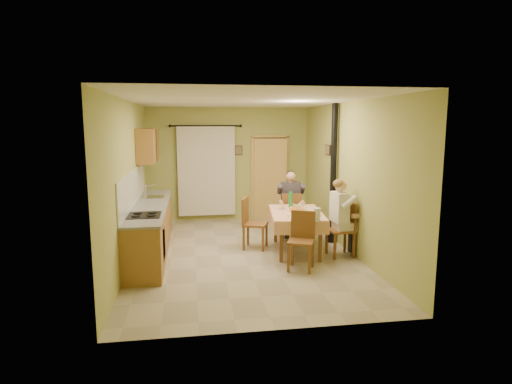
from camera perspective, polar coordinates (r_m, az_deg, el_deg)
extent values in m
cube|color=tan|center=(8.03, -1.67, -8.29)|extent=(4.00, 6.00, 0.01)
cube|color=tan|center=(10.69, -3.70, 3.70)|extent=(4.00, 0.04, 2.80)
cube|color=tan|center=(4.80, 2.69, -2.86)|extent=(4.00, 0.04, 2.80)
cube|color=tan|center=(7.74, -16.57, 1.31)|extent=(0.04, 6.00, 2.80)
cube|color=tan|center=(8.21, 12.27, 1.91)|extent=(0.04, 6.00, 2.80)
cube|color=white|center=(7.68, -1.77, 12.09)|extent=(4.00, 6.00, 0.04)
cube|color=olive|center=(8.28, -13.84, -4.86)|extent=(0.60, 3.60, 0.88)
cube|color=gray|center=(8.18, -13.96, -1.73)|extent=(0.64, 3.64, 0.04)
cube|color=white|center=(8.16, -16.05, 0.51)|extent=(0.02, 3.60, 0.66)
cube|color=silver|center=(8.96, -13.52, -0.69)|extent=(0.42, 0.42, 0.03)
cube|color=black|center=(7.20, -14.67, -3.00)|extent=(0.52, 0.56, 0.02)
cube|color=black|center=(7.28, -12.19, -6.62)|extent=(0.01, 0.55, 0.55)
cube|color=olive|center=(9.36, -14.24, 6.06)|extent=(0.35, 1.40, 0.70)
cylinder|color=black|center=(10.49, -6.72, 8.75)|extent=(1.70, 0.04, 0.04)
cube|color=silver|center=(10.58, -6.62, 2.78)|extent=(1.40, 0.06, 2.20)
cube|color=black|center=(10.86, 1.85, 1.83)|extent=(0.84, 0.03, 2.06)
cube|color=tan|center=(10.77, -0.49, 1.78)|extent=(0.06, 0.06, 2.12)
cube|color=tan|center=(10.94, 4.19, 1.87)|extent=(0.06, 0.06, 2.12)
cube|color=tan|center=(10.77, 1.90, 7.43)|extent=(0.96, 0.06, 0.06)
cube|color=tan|center=(10.78, 1.91, 1.72)|extent=(0.81, 0.18, 2.04)
cube|color=#E2A679|center=(8.07, 5.41, -2.80)|extent=(1.12, 1.66, 0.04)
cube|color=#E2A679|center=(7.34, 6.16, -4.89)|extent=(0.93, 0.13, 0.22)
cube|color=#E2A679|center=(8.85, 4.78, -2.47)|extent=(0.93, 0.13, 0.22)
cube|color=#E2A679|center=(8.05, 2.08, -3.60)|extent=(0.21, 1.55, 0.22)
cube|color=#E2A679|center=(8.17, 8.68, -3.52)|extent=(0.21, 1.55, 0.22)
cylinder|color=white|center=(8.66, 4.84, -1.79)|extent=(0.25, 0.25, 0.02)
ellipsoid|color=#CC7233|center=(8.65, 4.84, -1.65)|extent=(0.12, 0.12, 0.05)
cylinder|color=white|center=(7.51, 5.97, -3.48)|extent=(0.25, 0.25, 0.02)
ellipsoid|color=#CC7233|center=(7.50, 5.97, -3.32)|extent=(0.12, 0.12, 0.05)
cylinder|color=white|center=(7.81, 7.82, -3.04)|extent=(0.25, 0.25, 0.02)
ellipsoid|color=#CC7233|center=(7.80, 7.83, -2.88)|extent=(0.12, 0.12, 0.05)
cylinder|color=white|center=(8.26, 3.43, -2.30)|extent=(0.25, 0.25, 0.02)
ellipsoid|color=#CC7233|center=(8.26, 3.43, -2.16)|extent=(0.12, 0.12, 0.05)
cylinder|color=#FDA444|center=(8.11, 5.38, -2.31)|extent=(0.26, 0.26, 0.08)
cylinder|color=white|center=(7.53, 5.93, -3.44)|extent=(0.28, 0.28, 0.02)
cube|color=tan|center=(7.59, 5.93, -3.18)|extent=(0.07, 0.06, 0.03)
cube|color=tan|center=(7.52, 6.20, -3.30)|extent=(0.07, 0.07, 0.03)
cube|color=tan|center=(7.56, 5.65, -3.22)|extent=(0.07, 0.07, 0.03)
cube|color=tan|center=(7.53, 6.11, -3.29)|extent=(0.06, 0.05, 0.03)
cube|color=tan|center=(7.48, 6.03, -3.37)|extent=(0.06, 0.07, 0.03)
cube|color=tan|center=(7.54, 5.97, -3.27)|extent=(0.04, 0.06, 0.03)
cylinder|color=silver|center=(7.90, 6.46, -2.56)|extent=(0.07, 0.07, 0.10)
cylinder|color=silver|center=(8.44, 5.90, -1.80)|extent=(0.07, 0.07, 0.10)
cylinder|color=white|center=(7.30, 8.15, -2.99)|extent=(0.11, 0.11, 0.22)
cylinder|color=silver|center=(7.30, 8.16, -2.76)|extent=(0.02, 0.02, 0.30)
cube|color=brown|center=(9.16, 4.63, -3.04)|extent=(0.46, 0.46, 0.04)
cube|color=brown|center=(8.93, 4.77, -1.70)|extent=(0.41, 0.09, 0.46)
cube|color=brown|center=(7.11, 6.02, -6.60)|extent=(0.54, 0.54, 0.04)
cube|color=brown|center=(7.22, 6.30, -4.29)|extent=(0.39, 0.20, 0.46)
cube|color=brown|center=(7.95, 11.19, -5.04)|extent=(0.47, 0.47, 0.04)
cube|color=brown|center=(7.98, 12.51, -3.08)|extent=(0.08, 0.43, 0.49)
cube|color=brown|center=(8.27, -0.10, -4.32)|extent=(0.56, 0.56, 0.04)
cube|color=brown|center=(8.25, -1.44, -2.44)|extent=(0.19, 0.42, 0.50)
cube|color=#38333D|center=(9.04, 4.70, -2.67)|extent=(0.41, 0.44, 0.16)
cube|color=#38333D|center=(9.11, 4.64, -0.35)|extent=(0.43, 0.27, 0.54)
sphere|color=tan|center=(9.04, 4.68, 2.08)|extent=(0.21, 0.21, 0.21)
ellipsoid|color=black|center=(9.08, 4.66, 2.36)|extent=(0.21, 0.21, 0.16)
cube|color=silver|center=(7.97, 11.85, -4.43)|extent=(0.43, 0.40, 0.16)
cube|color=silver|center=(7.85, 11.08, -2.01)|extent=(0.26, 0.42, 0.54)
sphere|color=tan|center=(7.79, 11.24, 0.81)|extent=(0.21, 0.21, 0.21)
ellipsoid|color=olive|center=(7.76, 10.98, 1.10)|extent=(0.21, 0.21, 0.16)
cylinder|color=black|center=(8.74, 10.25, 2.39)|extent=(0.12, 0.12, 2.80)
cylinder|color=black|center=(8.97, 10.03, -5.57)|extent=(0.24, 0.24, 0.30)
cube|color=black|center=(10.66, -2.36, 5.58)|extent=(0.19, 0.03, 0.23)
cube|color=brown|center=(9.29, 9.54, 5.58)|extent=(0.03, 0.31, 0.21)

